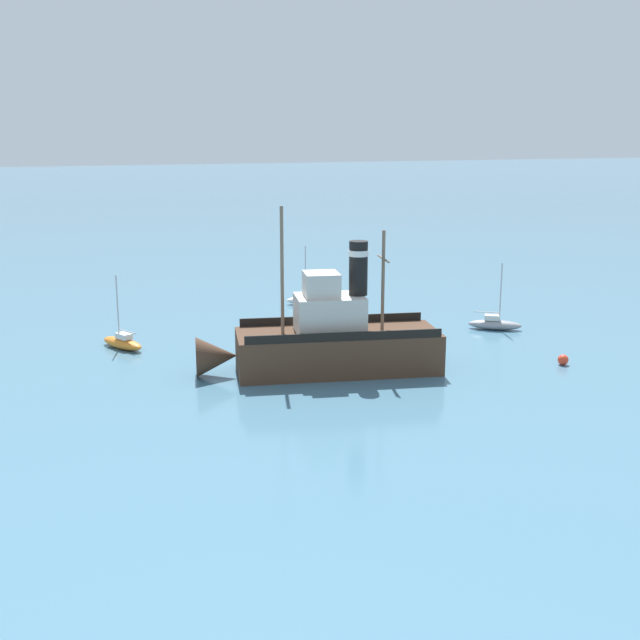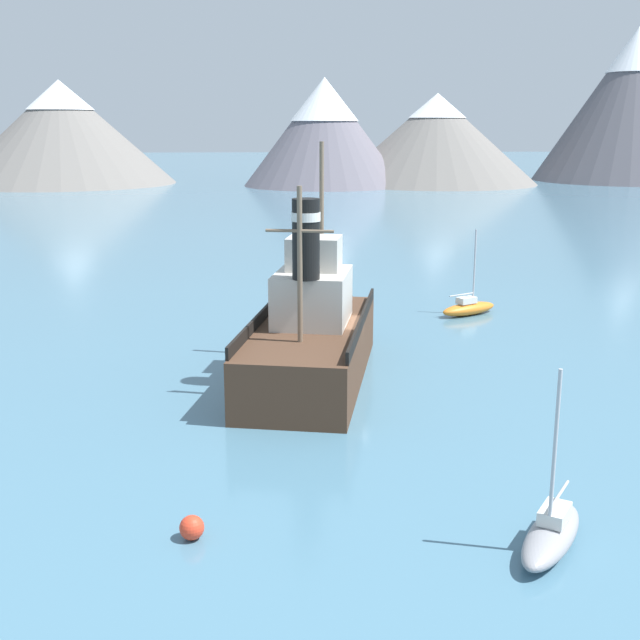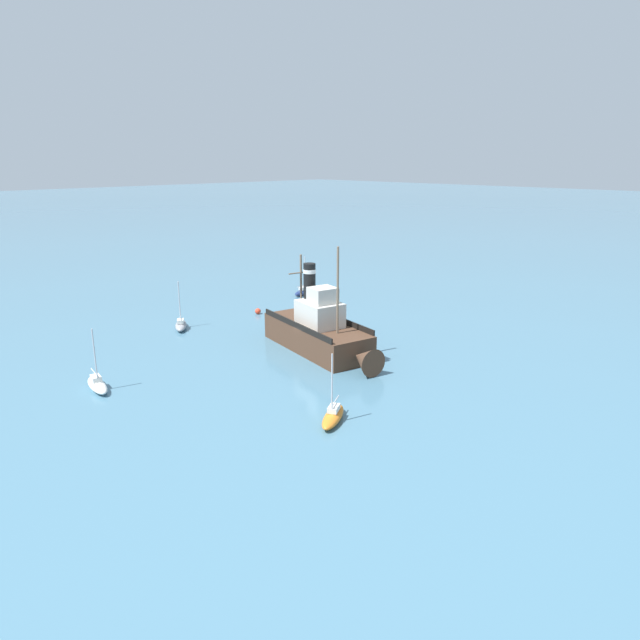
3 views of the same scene
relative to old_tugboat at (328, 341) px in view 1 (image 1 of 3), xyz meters
The scene contains 6 objects.
ground_plane 2.13m from the old_tugboat, 11.51° to the right, with size 600.00×600.00×0.00m, color #477289.
old_tugboat is the anchor object (origin of this frame).
sailboat_grey 16.03m from the old_tugboat, 70.98° to the right, with size 3.04×3.76×4.90m.
sailboat_white 19.22m from the old_tugboat, 17.05° to the right, with size 1.76×3.94×4.90m.
sailboat_orange 14.52m from the old_tugboat, 48.34° to the left, with size 3.86×2.80×4.90m.
mooring_buoy 14.64m from the old_tugboat, 106.11° to the right, with size 0.66×0.66×0.66m, color red.
Camera 1 is at (-43.91, 17.23, 14.07)m, focal length 45.00 mm.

